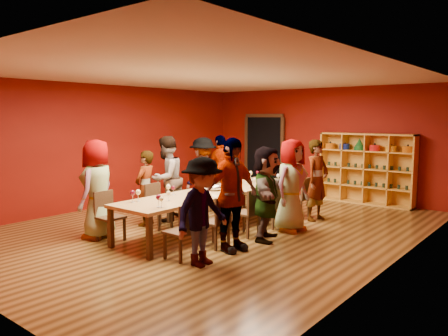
{
  "coord_description": "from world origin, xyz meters",
  "views": [
    {
      "loc": [
        5.56,
        -6.55,
        2.22
      ],
      "look_at": [
        -0.16,
        0.47,
        1.15
      ],
      "focal_mm": 35.0,
      "sensor_mm": 36.0,
      "label": 1
    }
  ],
  "objects_px": {
    "person_left_1": "(145,188)",
    "wine_bottle": "(270,177)",
    "tasting_table": "(216,193)",
    "person_right_4": "(317,180)",
    "chair_person_right_3": "(274,203)",
    "person_left_2": "(166,179)",
    "person_right_2": "(266,193)",
    "person_right_1": "(231,195)",
    "chair_person_right_2": "(249,210)",
    "person_left_3": "(203,174)",
    "person_left_4": "(221,171)",
    "person_right_3": "(292,185)",
    "chair_person_right_1": "(218,219)",
    "chair_person_left_4": "(232,188)",
    "chair_person_left_1": "(156,203)",
    "chair_person_left_0": "(108,213)",
    "shelving_unit": "(367,165)",
    "person_left_0": "(97,189)",
    "chair_person_left_3": "(217,191)",
    "spittoon_bowl": "(215,187)",
    "person_right_0": "(202,212)",
    "chair_person_right_0": "(184,229)",
    "chair_person_right_4": "(302,195)"
  },
  "relations": [
    {
      "from": "person_right_4",
      "to": "person_left_0",
      "type": "bearing_deg",
      "value": 153.53
    },
    {
      "from": "person_right_3",
      "to": "person_left_1",
      "type": "bearing_deg",
      "value": 124.59
    },
    {
      "from": "person_left_4",
      "to": "person_right_3",
      "type": "bearing_deg",
      "value": 88.65
    },
    {
      "from": "shelving_unit",
      "to": "person_left_4",
      "type": "xyz_separation_m",
      "value": [
        -2.64,
        -2.63,
        -0.1
      ]
    },
    {
      "from": "person_left_0",
      "to": "chair_person_right_1",
      "type": "height_order",
      "value": "person_left_0"
    },
    {
      "from": "chair_person_right_3",
      "to": "person_right_4",
      "type": "xyz_separation_m",
      "value": [
        0.37,
        1.12,
        0.37
      ]
    },
    {
      "from": "person_left_0",
      "to": "person_left_4",
      "type": "bearing_deg",
      "value": 156.16
    },
    {
      "from": "chair_person_left_4",
      "to": "chair_person_right_1",
      "type": "xyz_separation_m",
      "value": [
        1.82,
        -2.7,
        0.0
      ]
    },
    {
      "from": "person_left_0",
      "to": "person_left_1",
      "type": "height_order",
      "value": "person_left_0"
    },
    {
      "from": "chair_person_left_0",
      "to": "chair_person_right_3",
      "type": "xyz_separation_m",
      "value": [
        1.82,
        2.66,
        0.0
      ]
    },
    {
      "from": "chair_person_right_3",
      "to": "wine_bottle",
      "type": "relative_size",
      "value": 2.99
    },
    {
      "from": "chair_person_left_1",
      "to": "person_left_1",
      "type": "bearing_deg",
      "value": 180.0
    },
    {
      "from": "person_left_1",
      "to": "wine_bottle",
      "type": "xyz_separation_m",
      "value": [
        1.48,
        2.38,
        0.1
      ]
    },
    {
      "from": "chair_person_left_1",
      "to": "chair_person_right_4",
      "type": "relative_size",
      "value": 1.0
    },
    {
      "from": "person_left_3",
      "to": "chair_person_right_3",
      "type": "distance_m",
      "value": 2.32
    },
    {
      "from": "person_right_1",
      "to": "chair_person_right_2",
      "type": "xyz_separation_m",
      "value": [
        -0.28,
        0.9,
        -0.45
      ]
    },
    {
      "from": "chair_person_left_0",
      "to": "chair_person_left_3",
      "type": "height_order",
      "value": "same"
    },
    {
      "from": "tasting_table",
      "to": "chair_person_right_0",
      "type": "bearing_deg",
      "value": -63.61
    },
    {
      "from": "chair_person_left_0",
      "to": "person_right_3",
      "type": "xyz_separation_m",
      "value": [
        2.22,
        2.66,
        0.4
      ]
    },
    {
      "from": "chair_person_left_3",
      "to": "person_left_0",
      "type": "bearing_deg",
      "value": -95.4
    },
    {
      "from": "tasting_table",
      "to": "person_left_0",
      "type": "xyz_separation_m",
      "value": [
        -1.2,
        -1.93,
        0.21
      ]
    },
    {
      "from": "person_right_0",
      "to": "spittoon_bowl",
      "type": "xyz_separation_m",
      "value": [
        -1.31,
        1.84,
        -0.0
      ]
    },
    {
      "from": "chair_person_left_0",
      "to": "person_right_1",
      "type": "xyz_separation_m",
      "value": [
        2.1,
        0.92,
        0.45
      ]
    },
    {
      "from": "wine_bottle",
      "to": "person_left_0",
      "type": "bearing_deg",
      "value": -112.13
    },
    {
      "from": "chair_person_left_1",
      "to": "person_left_3",
      "type": "distance_m",
      "value": 1.98
    },
    {
      "from": "person_left_1",
      "to": "shelving_unit",
      "type": "bearing_deg",
      "value": 135.71
    },
    {
      "from": "person_right_1",
      "to": "chair_person_right_3",
      "type": "distance_m",
      "value": 1.82
    },
    {
      "from": "person_left_0",
      "to": "chair_person_left_4",
      "type": "distance_m",
      "value": 3.65
    },
    {
      "from": "chair_person_left_0",
      "to": "person_right_4",
      "type": "relative_size",
      "value": 0.51
    },
    {
      "from": "chair_person_left_1",
      "to": "chair_person_right_2",
      "type": "distance_m",
      "value": 1.93
    },
    {
      "from": "chair_person_left_0",
      "to": "person_right_2",
      "type": "height_order",
      "value": "person_right_2"
    },
    {
      "from": "chair_person_right_2",
      "to": "person_right_2",
      "type": "distance_m",
      "value": 0.51
    },
    {
      "from": "chair_person_left_0",
      "to": "wine_bottle",
      "type": "bearing_deg",
      "value": 71.99
    },
    {
      "from": "tasting_table",
      "to": "wine_bottle",
      "type": "xyz_separation_m",
      "value": [
        0.24,
        1.62,
        0.16
      ]
    },
    {
      "from": "chair_person_right_4",
      "to": "person_right_4",
      "type": "distance_m",
      "value": 0.52
    },
    {
      "from": "person_left_2",
      "to": "person_right_2",
      "type": "distance_m",
      "value": 2.5
    },
    {
      "from": "person_left_4",
      "to": "person_right_3",
      "type": "distance_m",
      "value": 2.72
    },
    {
      "from": "person_left_1",
      "to": "chair_person_left_1",
      "type": "bearing_deg",
      "value": 73.12
    },
    {
      "from": "chair_person_right_2",
      "to": "person_right_0",
      "type": "bearing_deg",
      "value": -77.4
    },
    {
      "from": "person_right_1",
      "to": "person_right_3",
      "type": "distance_m",
      "value": 1.75
    },
    {
      "from": "chair_person_right_1",
      "to": "chair_person_left_4",
      "type": "bearing_deg",
      "value": 124.01
    },
    {
      "from": "tasting_table",
      "to": "person_right_4",
      "type": "bearing_deg",
      "value": 55.38
    },
    {
      "from": "person_left_1",
      "to": "person_left_2",
      "type": "relative_size",
      "value": 0.85
    },
    {
      "from": "chair_person_right_3",
      "to": "spittoon_bowl",
      "type": "relative_size",
      "value": 3.36
    },
    {
      "from": "chair_person_left_0",
      "to": "chair_person_right_0",
      "type": "xyz_separation_m",
      "value": [
        1.82,
        0.09,
        0.0
      ]
    },
    {
      "from": "person_left_2",
      "to": "person_left_3",
      "type": "height_order",
      "value": "person_left_2"
    },
    {
      "from": "tasting_table",
      "to": "person_right_2",
      "type": "height_order",
      "value": "person_right_2"
    },
    {
      "from": "spittoon_bowl",
      "to": "tasting_table",
      "type": "bearing_deg",
      "value": -5.82
    },
    {
      "from": "tasting_table",
      "to": "chair_person_right_3",
      "type": "bearing_deg",
      "value": 38.83
    },
    {
      "from": "person_left_2",
      "to": "person_right_4",
      "type": "relative_size",
      "value": 1.04
    }
  ]
}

